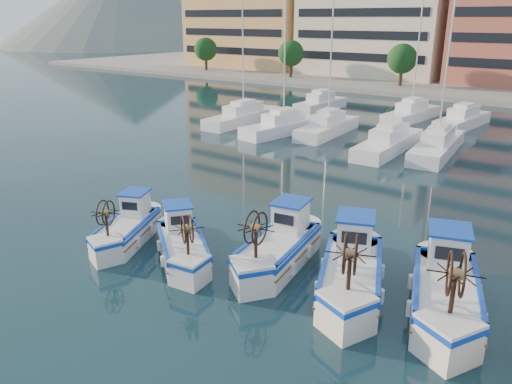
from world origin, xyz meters
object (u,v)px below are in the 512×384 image
(fishing_boat_b, at_px, (182,243))
(fishing_boat_d, at_px, (352,269))
(fishing_boat_c, at_px, (279,245))
(fishing_boat_a, at_px, (128,226))
(fishing_boat_e, at_px, (446,288))

(fishing_boat_b, xyz_separation_m, fishing_boat_d, (6.70, 1.88, 0.15))
(fishing_boat_c, xyz_separation_m, fishing_boat_d, (3.26, -0.14, 0.05))
(fishing_boat_b, distance_m, fishing_boat_d, 6.96)
(fishing_boat_d, bearing_deg, fishing_boat_b, 172.51)
(fishing_boat_a, xyz_separation_m, fishing_boat_c, (6.61, 2.23, 0.12))
(fishing_boat_c, height_order, fishing_boat_e, fishing_boat_e)
(fishing_boat_a, height_order, fishing_boat_d, fishing_boat_d)
(fishing_boat_e, bearing_deg, fishing_boat_a, 172.97)
(fishing_boat_a, bearing_deg, fishing_boat_d, -13.40)
(fishing_boat_a, bearing_deg, fishing_boat_e, -13.43)
(fishing_boat_d, distance_m, fishing_boat_e, 3.21)
(fishing_boat_d, xyz_separation_m, fishing_boat_e, (3.14, 0.66, 0.02))
(fishing_boat_c, bearing_deg, fishing_boat_e, -5.39)
(fishing_boat_b, xyz_separation_m, fishing_boat_e, (9.85, 2.54, 0.17))
(fishing_boat_d, bearing_deg, fishing_boat_c, 154.44)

